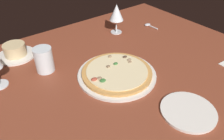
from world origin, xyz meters
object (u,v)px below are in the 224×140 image
object	(u,v)px
wine_glass_far	(116,13)
spoon	(149,25)
pizza_main	(117,73)
water_glass	(44,61)
ramekin_on_saucer	(15,51)
side_plate	(188,111)

from	to	relation	value
wine_glass_far	spoon	distance (cm)	23.90
pizza_main	water_glass	bearing A→B (deg)	135.41
pizza_main	spoon	world-z (taller)	pizza_main
pizza_main	wine_glass_far	xyz separation A→B (cm)	(24.80, 31.61, 10.01)
pizza_main	water_glass	size ratio (longest dim) A/B	3.05
pizza_main	spoon	distance (cm)	52.70
ramekin_on_saucer	spoon	xyz separation A→B (cm)	(73.70, -14.15, -2.06)
wine_glass_far	side_plate	world-z (taller)	wine_glass_far
water_glass	spoon	world-z (taller)	water_glass
pizza_main	side_plate	distance (cm)	31.57
wine_glass_far	side_plate	bearing A→B (deg)	-106.40
water_glass	side_plate	distance (cm)	59.66
side_plate	spoon	world-z (taller)	spoon
pizza_main	wine_glass_far	distance (cm)	41.40
wine_glass_far	water_glass	bearing A→B (deg)	-167.75
wine_glass_far	spoon	bearing A→B (deg)	-13.76
pizza_main	side_plate	xyz separation A→B (cm)	(6.40, -30.91, -0.75)
ramekin_on_saucer	spoon	size ratio (longest dim) A/B	1.89
side_plate	spoon	size ratio (longest dim) A/B	2.03
ramekin_on_saucer	water_glass	world-z (taller)	water_glass
ramekin_on_saucer	wine_glass_far	world-z (taller)	wine_glass_far
pizza_main	side_plate	world-z (taller)	pizza_main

